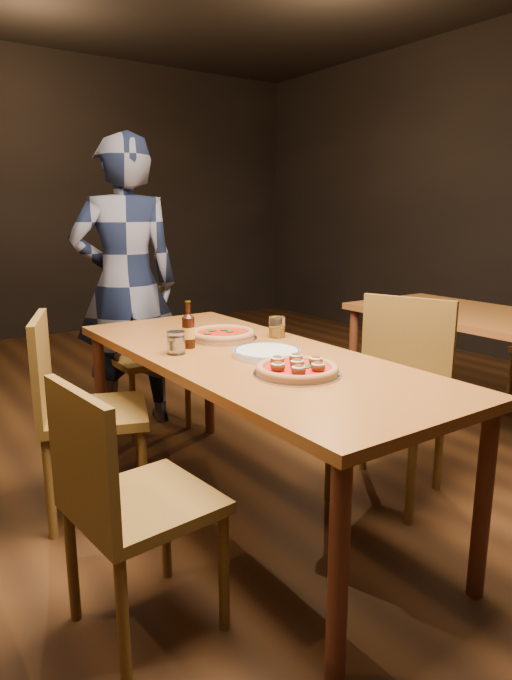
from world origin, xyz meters
TOP-DOWN VIEW (x-y plane):
  - ground at (0.00, 0.00)m, footprint 9.00×9.00m
  - room_shell at (0.00, 0.00)m, footprint 9.00×9.00m
  - table_main at (0.00, 0.00)m, footprint 0.80×2.00m
  - chair_main_nw at (-0.68, -0.40)m, footprint 0.46×0.46m
  - chair_main_sw at (-0.55, 0.41)m, footprint 0.58×0.58m
  - chair_main_e at (0.63, -0.23)m, footprint 0.59×0.59m
  - chair_end at (0.08, 1.26)m, footprint 0.43×0.43m
  - pizza_meatball at (-0.03, -0.37)m, footprint 0.33×0.33m
  - pizza_margherita at (0.06, 0.32)m, footprint 0.33×0.33m
  - plate_stack at (0.04, -0.08)m, footprint 0.28×0.28m
  - beer_bottle at (-0.16, 0.25)m, footprint 0.06×0.06m
  - water_glass at (-0.26, 0.18)m, footprint 0.08×0.08m
  - amber_glass at (0.30, 0.20)m, footprint 0.08×0.08m
  - diner at (0.02, 1.40)m, footprint 0.74×0.58m

SIDE VIEW (x-z plane):
  - ground at x=0.00m, z-range 0.00..0.00m
  - chair_main_nw at x=-0.68m, z-range 0.00..0.90m
  - chair_end at x=0.08m, z-range 0.00..0.91m
  - chair_main_sw at x=-0.55m, z-range 0.00..0.96m
  - chair_main_e at x=0.63m, z-range 0.00..0.99m
  - table_main at x=0.00m, z-range 0.30..1.05m
  - plate_stack at x=0.04m, z-range 0.75..0.78m
  - pizza_margherita at x=0.06m, z-range 0.75..0.79m
  - pizza_meatball at x=-0.03m, z-range 0.74..0.80m
  - water_glass at x=-0.26m, z-range 0.75..0.85m
  - amber_glass at x=0.30m, z-range 0.75..0.85m
  - beer_bottle at x=-0.16m, z-range 0.72..0.93m
  - diner at x=0.02m, z-range 0.00..1.80m
  - room_shell at x=0.00m, z-range -2.64..6.36m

